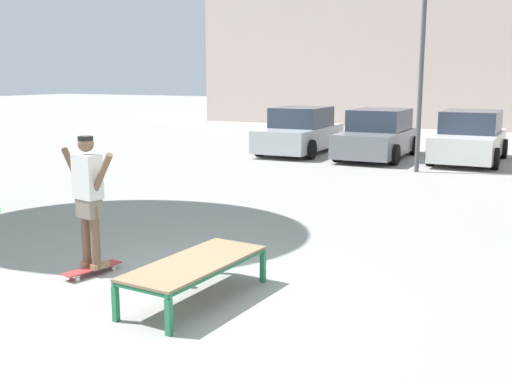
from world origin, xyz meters
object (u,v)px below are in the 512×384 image
(skater, at_px, (88,193))
(car_grey, at_px, (378,136))
(car_silver, at_px, (300,132))
(skate_box, at_px, (195,265))
(car_white, at_px, (470,138))
(light_post, at_px, (424,23))
(skateboard, at_px, (92,269))

(skater, distance_m, car_grey, 12.81)
(car_silver, height_order, car_grey, same)
(skate_box, height_order, car_white, car_white)
(skater, bearing_deg, light_post, 80.48)
(car_white, height_order, light_post, light_post)
(skateboard, xyz_separation_m, light_post, (1.76, 10.51, 3.75))
(skateboard, distance_m, car_silver, 13.13)
(car_grey, bearing_deg, car_silver, 178.98)
(skater, bearing_deg, car_silver, 101.41)
(skateboard, relative_size, car_grey, 0.20)
(skate_box, height_order, skater, skater)
(skater, bearing_deg, skateboard, -101.75)
(skater, xyz_separation_m, car_white, (2.69, 13.23, -0.38))
(skateboard, xyz_separation_m, car_grey, (0.05, 12.81, 0.61))
(car_grey, bearing_deg, skater, -90.21)
(skateboard, bearing_deg, car_white, 78.52)
(car_white, relative_size, light_post, 0.72)
(skate_box, distance_m, skateboard, 1.72)
(car_silver, relative_size, light_post, 0.73)
(skate_box, distance_m, skater, 1.81)
(car_silver, bearing_deg, skateboard, -78.59)
(skateboard, bearing_deg, skater, 78.25)
(skate_box, relative_size, car_white, 0.46)
(car_silver, distance_m, car_white, 5.29)
(skate_box, relative_size, light_post, 0.33)
(skate_box, xyz_separation_m, car_silver, (-4.27, 13.02, 0.28))
(skate_box, distance_m, car_grey, 13.07)
(skater, xyz_separation_m, car_silver, (-2.59, 12.85, -0.38))
(skater, relative_size, car_white, 0.40)
(skater, height_order, car_grey, skater)
(skateboard, bearing_deg, car_silver, 101.41)
(skateboard, bearing_deg, car_grey, 89.79)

